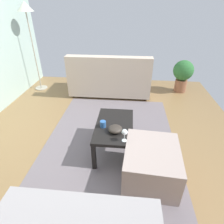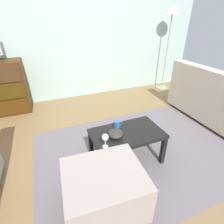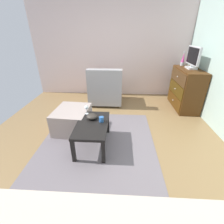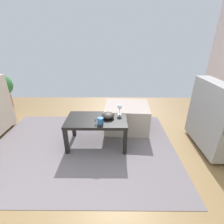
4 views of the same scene
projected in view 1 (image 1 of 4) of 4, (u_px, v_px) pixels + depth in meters
name	position (u px, v px, depth m)	size (l,w,h in m)	color
ground_plane	(96.00, 148.00, 2.72)	(5.54, 4.54, 0.05)	olive
area_rug	(111.00, 139.00, 2.87)	(2.60, 1.90, 0.01)	slate
coffee_table	(114.00, 128.00, 2.50)	(0.83, 0.49, 0.42)	black
wine_glass	(125.00, 133.00, 2.12)	(0.07, 0.07, 0.16)	silver
mug	(103.00, 124.00, 2.40)	(0.11, 0.08, 0.08)	#2D5EA2
bowl_decorative	(115.00, 129.00, 2.31)	(0.18, 0.18, 0.08)	#312B25
couch_large	(110.00, 78.00, 4.12)	(0.85, 1.71, 0.89)	#332319
ottoman	(151.00, 164.00, 2.15)	(0.70, 0.60, 0.42)	#A19088
standing_lamp	(27.00, 16.00, 3.74)	(0.32, 0.32, 1.82)	#A59E8C
potted_plant	(183.00, 73.00, 4.17)	(0.44, 0.44, 0.72)	brown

